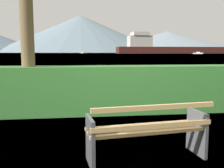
{
  "coord_description": "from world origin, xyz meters",
  "views": [
    {
      "loc": [
        -0.93,
        -3.49,
        1.56
      ],
      "look_at": [
        0.0,
        4.06,
        0.59
      ],
      "focal_mm": 40.75,
      "sensor_mm": 36.0,
      "label": 1
    }
  ],
  "objects": [
    {
      "name": "cargo_ship_large",
      "position": [
        72.48,
        205.1,
        4.83
      ],
      "size": [
        104.2,
        18.8,
        17.29
      ],
      "color": "#471E19",
      "rests_on": "water_surface"
    },
    {
      "name": "hedge_row",
      "position": [
        0.0,
        2.94,
        0.6
      ],
      "size": [
        12.14,
        0.88,
        1.2
      ],
      "primitive_type": "cube",
      "color": "#387A33",
      "rests_on": "ground_plane"
    },
    {
      "name": "water_surface",
      "position": [
        0.0,
        307.7,
        0.0
      ],
      "size": [
        620.0,
        620.0,
        0.0
      ],
      "primitive_type": "plane",
      "color": "slate",
      "rests_on": "ground_plane"
    },
    {
      "name": "ground_plane",
      "position": [
        0.0,
        0.0,
        0.0
      ],
      "size": [
        1400.0,
        1400.0,
        0.0
      ],
      "primitive_type": "plane",
      "color": "#567A38"
    },
    {
      "name": "park_bench",
      "position": [
        0.01,
        -0.06,
        0.43
      ],
      "size": [
        1.79,
        0.78,
        0.87
      ],
      "color": "tan",
      "rests_on": "ground_plane"
    },
    {
      "name": "fishing_boat_near",
      "position": [
        83.7,
        172.9,
        0.5
      ],
      "size": [
        7.58,
        5.64,
        1.41
      ],
      "color": "silver",
      "rests_on": "water_surface"
    },
    {
      "name": "distant_hills",
      "position": [
        4.13,
        544.9,
        31.11
      ],
      "size": [
        735.94,
        381.22,
        75.19
      ],
      "color": "slate",
      "rests_on": "ground_plane"
    },
    {
      "name": "tender_far",
      "position": [
        1.7,
        244.6,
        0.48
      ],
      "size": [
        6.19,
        9.34,
        1.39
      ],
      "color": "gold",
      "rests_on": "water_surface"
    }
  ]
}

